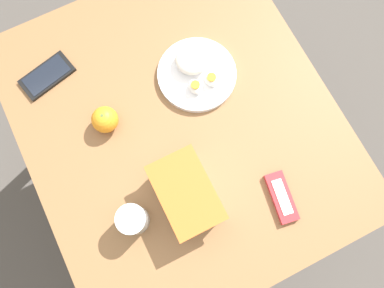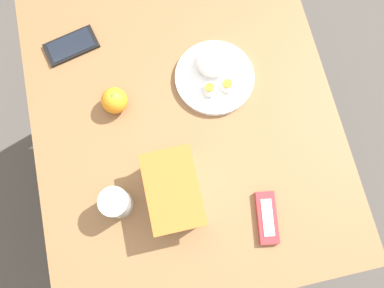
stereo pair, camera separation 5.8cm
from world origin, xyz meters
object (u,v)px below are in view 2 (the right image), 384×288
object	(u,v)px
rice_plate	(214,74)
drinking_glass	(116,203)
orange_fruit	(115,100)
food_container	(173,192)
cell_phone	(71,46)
candy_bar	(267,218)

from	to	relation	value
rice_plate	drinking_glass	distance (m)	0.45
orange_fruit	rice_plate	bearing A→B (deg)	-85.28
food_container	cell_phone	xyz separation A→B (m)	(0.49, 0.21, -0.04)
candy_bar	cell_phone	size ratio (longest dim) A/B	0.85
rice_plate	candy_bar	size ratio (longest dim) A/B	1.60
cell_phone	drinking_glass	size ratio (longest dim) A/B	1.76
drinking_glass	candy_bar	bearing A→B (deg)	-107.78
candy_bar	cell_phone	world-z (taller)	candy_bar
food_container	orange_fruit	world-z (taller)	food_container
rice_plate	drinking_glass	bearing A→B (deg)	132.50
food_container	rice_plate	size ratio (longest dim) A/B	0.90
food_container	candy_bar	world-z (taller)	food_container
cell_phone	orange_fruit	bearing A→B (deg)	-154.61
food_container	cell_phone	size ratio (longest dim) A/B	1.23
food_container	orange_fruit	distance (m)	0.30
cell_phone	rice_plate	bearing A→B (deg)	-115.53
candy_bar	drinking_glass	bearing A→B (deg)	72.22
orange_fruit	cell_phone	size ratio (longest dim) A/B	0.44
cell_phone	drinking_glass	distance (m)	0.49
rice_plate	drinking_glass	size ratio (longest dim) A/B	2.41
rice_plate	cell_phone	world-z (taller)	rice_plate
orange_fruit	drinking_glass	world-z (taller)	drinking_glass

